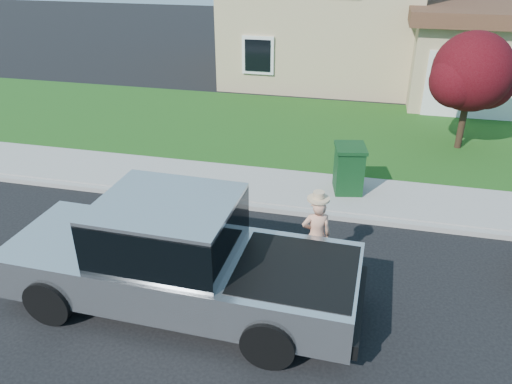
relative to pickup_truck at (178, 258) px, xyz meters
The scene contains 9 objects.
ground 1.33m from the pickup_truck, 54.97° to the left, with size 80.00×80.00×0.00m, color black.
curb 4.06m from the pickup_truck, 67.30° to the left, with size 40.00×0.20×0.12m, color gray.
sidewalk 5.07m from the pickup_truck, 72.17° to the left, with size 40.00×2.00×0.15m, color gray.
lawn 9.42m from the pickup_truck, 80.62° to the left, with size 40.00×7.00×0.10m, color #173C11.
house 17.38m from the pickup_truck, 83.86° to the left, with size 14.00×11.30×6.85m.
pickup_truck is the anchor object (origin of this frame).
woman 2.69m from the pickup_truck, 35.41° to the left, with size 0.65×0.52×1.73m.
ornamental_tree 10.50m from the pickup_truck, 56.74° to the left, with size 2.52×2.28×3.46m.
trash_bin 5.53m from the pickup_truck, 62.19° to the left, with size 0.88×0.97×1.20m.
Camera 1 is at (2.40, -7.33, 5.89)m, focal length 35.00 mm.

